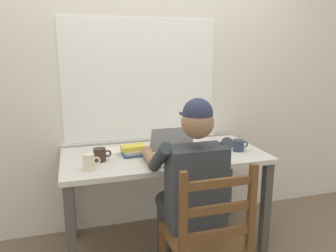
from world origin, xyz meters
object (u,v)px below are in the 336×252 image
at_px(desk, 164,166).
at_px(landscape_photo_print, 217,145).
at_px(laptop, 177,151).
at_px(seated_person, 190,184).
at_px(coffee_mug_dark, 100,155).
at_px(computer_mouse, 213,157).
at_px(coffee_mug_spare, 239,145).
at_px(wooden_chair, 207,240).
at_px(book_stack_main, 133,150).
at_px(coffee_mug_white, 89,162).

distance_m(desk, landscape_photo_print, 0.49).
relative_size(desk, laptop, 4.48).
bearing_deg(seated_person, coffee_mug_dark, 142.66).
relative_size(computer_mouse, landscape_photo_print, 0.77).
relative_size(seated_person, coffee_mug_spare, 10.06).
distance_m(desk, wooden_chair, 0.74).
height_order(coffee_mug_dark, book_stack_main, coffee_mug_dark).
xyz_separation_m(coffee_mug_spare, landscape_photo_print, (-0.09, 0.20, -0.04)).
xyz_separation_m(laptop, coffee_mug_white, (-0.61, -0.06, 0.00)).
distance_m(computer_mouse, coffee_mug_spare, 0.30).
bearing_deg(coffee_mug_dark, wooden_chair, -52.54).
distance_m(desk, seated_person, 0.43).
relative_size(wooden_chair, coffee_mug_spare, 7.58).
height_order(desk, computer_mouse, computer_mouse).
xyz_separation_m(computer_mouse, coffee_mug_spare, (0.27, 0.13, 0.03)).
distance_m(coffee_mug_dark, landscape_photo_print, 0.96).
distance_m(seated_person, coffee_mug_white, 0.66).
bearing_deg(seated_person, computer_mouse, 39.49).
relative_size(coffee_mug_white, coffee_mug_spare, 0.91).
xyz_separation_m(seated_person, book_stack_main, (-0.27, 0.47, 0.10)).
bearing_deg(coffee_mug_spare, coffee_mug_dark, 176.78).
xyz_separation_m(laptop, coffee_mug_dark, (-0.53, 0.09, -0.01)).
bearing_deg(landscape_photo_print, wooden_chair, -138.77).
xyz_separation_m(desk, laptop, (0.05, -0.13, 0.15)).
relative_size(coffee_mug_white, landscape_photo_print, 0.86).
xyz_separation_m(desk, computer_mouse, (0.29, -0.23, 0.12)).
distance_m(wooden_chair, landscape_photo_print, 0.97).
xyz_separation_m(desk, coffee_mug_dark, (-0.47, -0.04, 0.14)).
bearing_deg(landscape_photo_print, seated_person, -149.69).
relative_size(seated_person, computer_mouse, 12.36).
height_order(desk, landscape_photo_print, landscape_photo_print).
height_order(coffee_mug_white, coffee_mug_spare, coffee_mug_white).
relative_size(computer_mouse, coffee_mug_spare, 0.81).
distance_m(computer_mouse, coffee_mug_dark, 0.79).
relative_size(computer_mouse, coffee_mug_dark, 0.81).
bearing_deg(coffee_mug_dark, book_stack_main, 16.57).
distance_m(coffee_mug_white, coffee_mug_spare, 1.12).
height_order(desk, coffee_mug_dark, coffee_mug_dark).
xyz_separation_m(laptop, computer_mouse, (0.24, -0.10, -0.03)).
distance_m(laptop, landscape_photo_print, 0.48).
height_order(desk, coffee_mug_white, coffee_mug_white).
bearing_deg(computer_mouse, coffee_mug_white, 177.53).
xyz_separation_m(seated_person, laptop, (0.01, 0.30, 0.12)).
relative_size(coffee_mug_dark, coffee_mug_spare, 1.01).
bearing_deg(desk, coffee_mug_white, -160.98).
bearing_deg(book_stack_main, coffee_mug_spare, -9.39).
distance_m(desk, computer_mouse, 0.39).
bearing_deg(landscape_photo_print, coffee_mug_spare, -87.10).
relative_size(computer_mouse, book_stack_main, 0.55).
relative_size(coffee_mug_spare, landscape_photo_print, 0.94).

